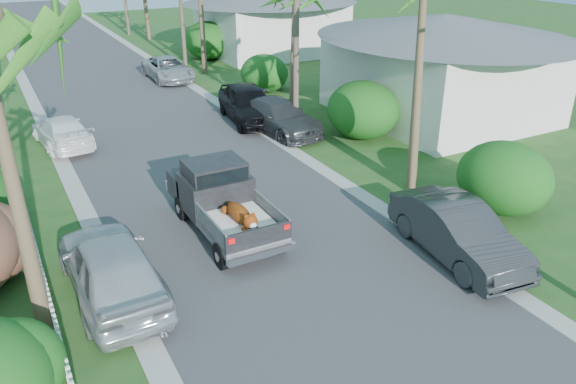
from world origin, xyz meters
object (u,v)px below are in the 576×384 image
pickup_truck (219,197)px  house_right_far (271,23)px  parked_car_rn (458,232)px  house_right_near (441,70)px  utility_pole_b (296,28)px  parked_car_rd (168,69)px  parked_car_rm (279,117)px  parked_car_lf (62,132)px  parked_car_rf (248,104)px  parked_car_ln (111,267)px

pickup_truck → house_right_far: house_right_far is taller
pickup_truck → parked_car_rn: 6.95m
house_right_near → utility_pole_b: utility_pole_b is taller
parked_car_rd → house_right_far: house_right_far is taller
house_right_near → parked_car_rm: bearing=170.3°
parked_car_rn → parked_car_lf: parked_car_rn is taller
parked_car_rf → parked_car_ln: 14.45m
pickup_truck → parked_car_rd: 19.50m
house_right_near → house_right_far: house_right_near is taller
parked_car_rf → parked_car_ln: parked_car_rf is taller
parked_car_ln → house_right_far: bearing=-125.1°
pickup_truck → house_right_near: size_ratio=0.57×
parked_car_rn → parked_car_ln: 9.17m
parked_car_lf → house_right_near: (16.90, -4.09, 1.58)m
house_right_near → parked_car_rf: bearing=157.7°
pickup_truck → parked_car_rm: size_ratio=1.04×
parked_car_rf → parked_car_rd: 9.82m
pickup_truck → parked_car_ln: bearing=-150.1°
pickup_truck → utility_pole_b: size_ratio=0.57×
parked_car_rn → parked_car_rd: bearing=98.6°
pickup_truck → parked_car_rm: (5.74, 7.07, -0.29)m
parked_car_rn → house_right_near: 13.67m
house_right_near → house_right_far: bearing=90.0°
parked_car_rf → parked_car_lf: size_ratio=1.14×
parked_car_rn → house_right_far: size_ratio=0.52×
house_right_near → house_right_far: 18.00m
parked_car_lf → house_right_near: bearing=160.4°
parked_car_rf → parked_car_lf: (-8.35, 0.58, -0.22)m
parked_car_ln → utility_pole_b: utility_pole_b is taller
parked_car_rm → utility_pole_b: utility_pole_b is taller
parked_car_rm → house_right_far: (8.04, 16.63, 1.40)m
parked_car_lf → parked_car_rn: bearing=113.4°
parked_car_rm → parked_car_rd: 12.01m
parked_car_rd → parked_car_lf: size_ratio=1.09×
house_right_far → utility_pole_b: utility_pole_b is taller
pickup_truck → parked_car_lf: 10.29m
house_right_near → house_right_far: (0.00, 18.00, -0.10)m
parked_car_rf → house_right_far: size_ratio=0.56×
parked_car_lf → pickup_truck: bearing=101.7°
parked_car_rn → parked_car_lf: 16.69m
parked_car_rf → utility_pole_b: size_ratio=0.56×
parked_car_rm → utility_pole_b: size_ratio=0.55×
parked_car_rf → utility_pole_b: (1.15, -2.52, 3.74)m
parked_car_rm → parked_car_ln: parked_car_ln is taller
parked_car_rm → house_right_near: 8.29m
parked_car_rd → utility_pole_b: size_ratio=0.54×
parked_car_rm → parked_car_rf: size_ratio=0.98×
pickup_truck → house_right_far: size_ratio=0.57×
parked_car_ln → parked_car_rn: bearing=162.5°
pickup_truck → house_right_far: bearing=59.8°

